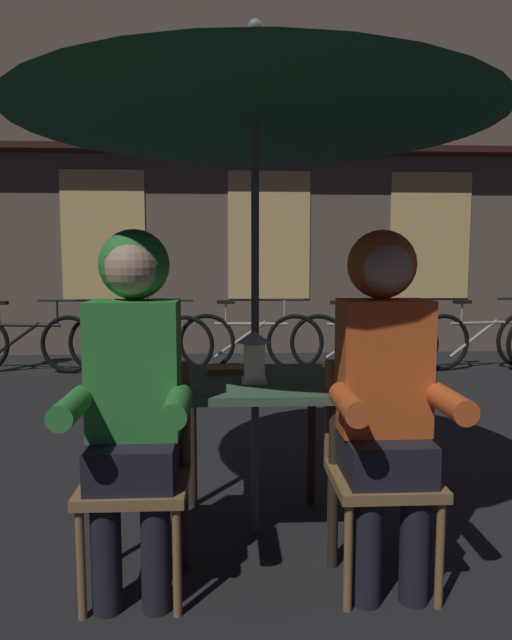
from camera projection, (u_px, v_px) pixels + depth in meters
name	position (u px, v px, depth m)	size (l,w,h in m)	color
ground_plane	(255.00, 532.00, 2.67)	(60.00, 60.00, 0.00)	#232326
cafe_table	(255.00, 400.00, 2.60)	(0.72, 0.72, 0.74)	#42664C
patio_umbrella	(255.00, 80.00, 2.44)	(2.10, 2.10, 2.31)	#4C4C51
lantern	(254.00, 355.00, 2.50)	(0.11, 0.11, 0.23)	white
chair_left	(138.00, 462.00, 2.22)	(0.40, 0.40, 0.87)	olive
chair_right	(378.00, 458.00, 2.27)	(0.40, 0.40, 0.87)	olive
person_left_hooded	(134.00, 376.00, 2.13)	(0.45, 0.56, 1.40)	black
person_right_hooded	(385.00, 373.00, 2.18)	(0.45, 0.56, 1.40)	black
shopfront_building	(187.00, 125.00, 7.66)	(10.00, 0.93, 6.20)	#6B5B4C
bicycle_nearest	(25.00, 343.00, 6.37)	(1.68, 0.23, 0.84)	black
bicycle_second	(140.00, 342.00, 6.38)	(1.67, 0.25, 0.84)	black
bicycle_third	(250.00, 341.00, 6.50)	(1.68, 0.20, 0.84)	black
bicycle_fourth	(363.00, 342.00, 6.42)	(1.67, 0.28, 0.84)	black
bicycle_fifth	(483.00, 340.00, 6.59)	(1.67, 0.31, 0.84)	black
book	(227.00, 369.00, 2.75)	(0.20, 0.14, 0.02)	olive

